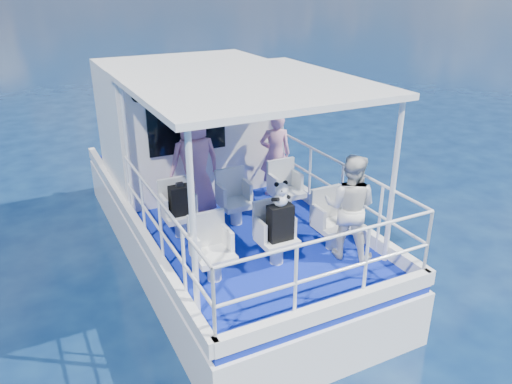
{
  "coord_description": "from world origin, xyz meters",
  "views": [
    {
      "loc": [
        -2.85,
        -6.16,
        4.44
      ],
      "look_at": [
        0.04,
        -0.4,
        1.66
      ],
      "focal_mm": 35.0,
      "sensor_mm": 36.0,
      "label": 1
    }
  ],
  "objects_px": {
    "backpack_center": "(280,223)",
    "passenger_port_fwd": "(195,163)",
    "passenger_stbd_aft": "(350,207)",
    "panda": "(281,194)"
  },
  "relations": [
    {
      "from": "passenger_port_fwd",
      "to": "backpack_center",
      "type": "distance_m",
      "value": 2.06
    },
    {
      "from": "panda",
      "to": "passenger_stbd_aft",
      "type": "bearing_deg",
      "value": -11.5
    },
    {
      "from": "backpack_center",
      "to": "passenger_port_fwd",
      "type": "bearing_deg",
      "value": 101.91
    },
    {
      "from": "passenger_stbd_aft",
      "to": "panda",
      "type": "height_order",
      "value": "passenger_stbd_aft"
    },
    {
      "from": "passenger_port_fwd",
      "to": "panda",
      "type": "xyz_separation_m",
      "value": [
        0.42,
        -2.01,
        0.18
      ]
    },
    {
      "from": "backpack_center",
      "to": "panda",
      "type": "height_order",
      "value": "panda"
    },
    {
      "from": "passenger_port_fwd",
      "to": "panda",
      "type": "height_order",
      "value": "passenger_port_fwd"
    },
    {
      "from": "passenger_port_fwd",
      "to": "passenger_stbd_aft",
      "type": "height_order",
      "value": "passenger_port_fwd"
    },
    {
      "from": "passenger_port_fwd",
      "to": "panda",
      "type": "bearing_deg",
      "value": 100.24
    },
    {
      "from": "passenger_port_fwd",
      "to": "panda",
      "type": "relative_size",
      "value": 5.16
    }
  ]
}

